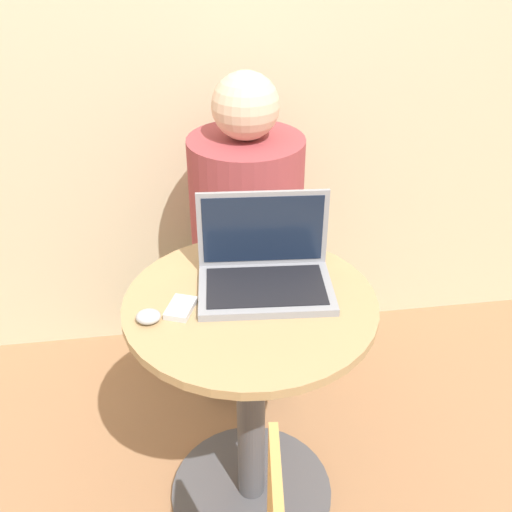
# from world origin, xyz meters

# --- Properties ---
(ground_plane) EXTENTS (12.00, 12.00, 0.00)m
(ground_plane) POSITION_xyz_m (0.00, 0.00, 0.00)
(ground_plane) COLOR #9E704C
(back_wall) EXTENTS (7.00, 0.05, 2.60)m
(back_wall) POSITION_xyz_m (0.00, 0.89, 1.30)
(back_wall) COLOR beige
(back_wall) RESTS_ON ground_plane
(round_table) EXTENTS (0.65, 0.65, 0.77)m
(round_table) POSITION_xyz_m (0.00, 0.00, 0.48)
(round_table) COLOR #4C4C51
(round_table) RESTS_ON ground_plane
(laptop) EXTENTS (0.36, 0.25, 0.24)m
(laptop) POSITION_xyz_m (0.05, 0.06, 0.82)
(laptop) COLOR gray
(laptop) RESTS_ON round_table
(cell_phone) EXTENTS (0.09, 0.11, 0.02)m
(cell_phone) POSITION_xyz_m (-0.18, -0.02, 0.78)
(cell_phone) COLOR silver
(cell_phone) RESTS_ON round_table
(computer_mouse) EXTENTS (0.06, 0.05, 0.03)m
(computer_mouse) POSITION_xyz_m (-0.25, -0.05, 0.78)
(computer_mouse) COLOR #B2B2B7
(computer_mouse) RESTS_ON round_table
(person_seated) EXTENTS (0.39, 0.60, 1.19)m
(person_seated) POSITION_xyz_m (0.07, 0.65, 0.49)
(person_seated) COLOR brown
(person_seated) RESTS_ON ground_plane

